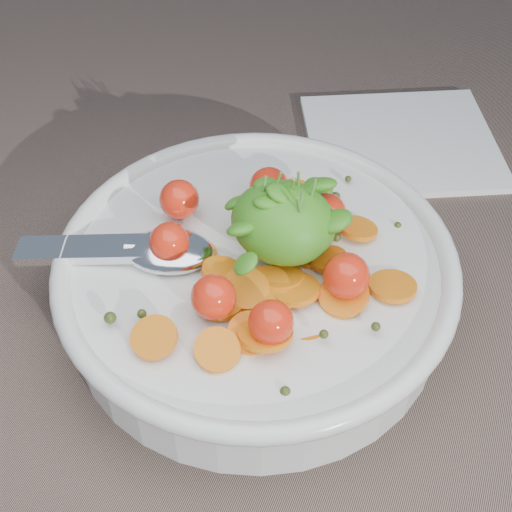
% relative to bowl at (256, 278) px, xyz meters
% --- Properties ---
extents(ground, '(6.00, 6.00, 0.00)m').
position_rel_bowl_xyz_m(ground, '(0.03, -0.01, -0.03)').
color(ground, '#7A6457').
rests_on(ground, ground).
extents(bowl, '(0.30, 0.28, 0.12)m').
position_rel_bowl_xyz_m(bowl, '(0.00, 0.00, 0.00)').
color(bowl, white).
rests_on(bowl, ground).
extents(napkin, '(0.22, 0.21, 0.01)m').
position_rel_bowl_xyz_m(napkin, '(0.06, 0.23, -0.03)').
color(napkin, white).
rests_on(napkin, ground).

